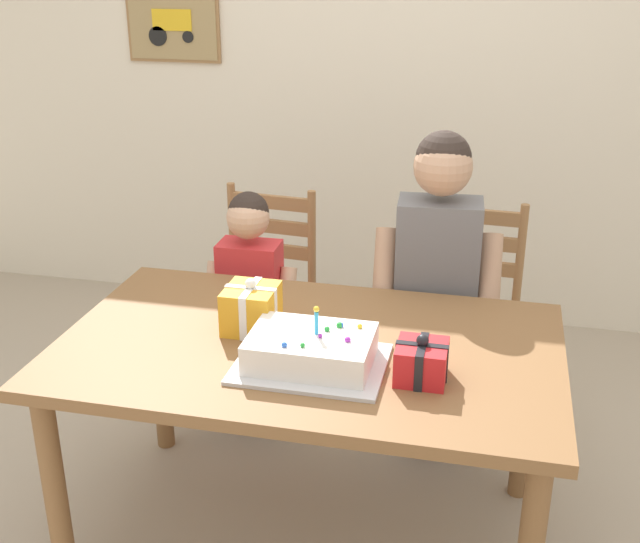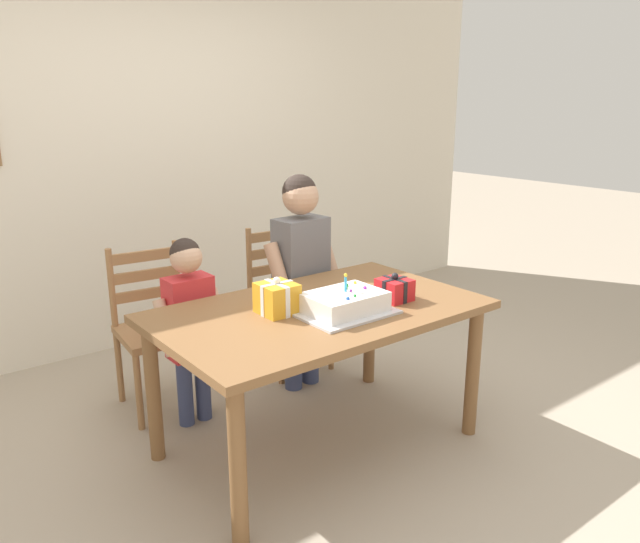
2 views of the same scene
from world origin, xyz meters
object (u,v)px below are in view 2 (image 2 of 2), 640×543
(gift_box_beside_cake, at_px, (394,289))
(child_older, at_px, (301,261))
(chair_left, at_px, (156,328))
(dining_table, at_px, (319,325))
(child_younger, at_px, (190,314))
(gift_box_red_large, at_px, (277,298))
(birthday_cake, at_px, (344,303))
(chair_right, at_px, (287,297))

(gift_box_beside_cake, height_order, child_older, child_older)
(chair_left, bearing_deg, dining_table, -64.17)
(child_younger, bearing_deg, gift_box_red_large, -71.52)
(birthday_cake, bearing_deg, gift_box_beside_cake, -0.43)
(chair_left, xyz_separation_m, child_younger, (0.06, -0.31, 0.16))
(gift_box_beside_cake, bearing_deg, child_younger, 135.13)
(dining_table, bearing_deg, child_younger, 122.48)
(chair_left, xyz_separation_m, child_older, (0.79, -0.31, 0.32))
(birthday_cake, distance_m, chair_left, 1.21)
(chair_right, bearing_deg, child_younger, -159.52)
(child_older, bearing_deg, gift_box_beside_cake, -88.12)
(birthday_cake, bearing_deg, gift_box_red_large, 141.27)
(child_older, bearing_deg, dining_table, -119.31)
(birthday_cake, distance_m, gift_box_beside_cake, 0.32)
(dining_table, relative_size, chair_right, 1.70)
(birthday_cake, xyz_separation_m, child_older, (0.30, 0.75, -0.00))
(child_older, relative_size, child_younger, 1.26)
(gift_box_beside_cake, height_order, chair_right, chair_right)
(gift_box_red_large, xyz_separation_m, gift_box_beside_cake, (0.57, -0.20, -0.02))
(gift_box_red_large, relative_size, gift_box_beside_cake, 1.16)
(chair_left, bearing_deg, child_older, -21.76)
(chair_left, height_order, child_older, child_older)
(gift_box_red_large, xyz_separation_m, chair_left, (-0.24, 0.86, -0.35))
(chair_left, xyz_separation_m, chair_right, (0.90, 0.00, 0.00))
(birthday_cake, height_order, gift_box_beside_cake, birthday_cake)
(birthday_cake, xyz_separation_m, gift_box_red_large, (-0.24, 0.20, 0.02))
(gift_box_red_large, bearing_deg, child_older, 45.31)
(gift_box_beside_cake, bearing_deg, chair_right, 85.31)
(child_older, height_order, child_younger, child_older)
(child_older, bearing_deg, chair_left, 158.24)
(child_younger, bearing_deg, birthday_cake, -60.15)
(dining_table, height_order, birthday_cake, birthday_cake)
(dining_table, distance_m, gift_box_beside_cake, 0.42)
(gift_box_red_large, bearing_deg, birthday_cake, -38.73)
(dining_table, height_order, chair_left, chair_left)
(birthday_cake, xyz_separation_m, gift_box_beside_cake, (0.32, -0.00, 0.01))
(chair_left, bearing_deg, child_younger, -79.35)
(chair_left, distance_m, child_younger, 0.36)
(dining_table, relative_size, gift_box_beside_cake, 10.08)
(gift_box_beside_cake, distance_m, child_younger, 1.08)
(chair_right, distance_m, child_older, 0.47)
(birthday_cake, distance_m, chair_right, 1.18)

